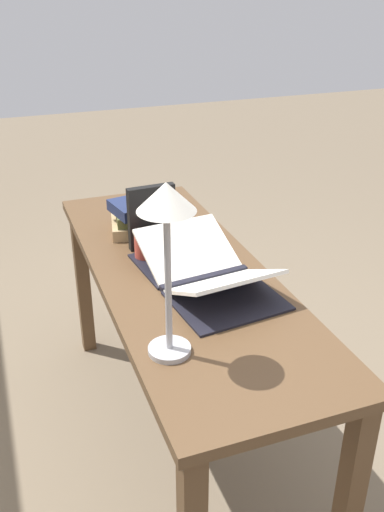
{
  "coord_description": "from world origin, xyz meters",
  "views": [
    {
      "loc": [
        -1.64,
        0.56,
        1.71
      ],
      "look_at": [
        -0.06,
        -0.02,
        0.85
      ],
      "focal_mm": 40.0,
      "sensor_mm": 36.0,
      "label": 1
    }
  ],
  "objects_px": {
    "open_book": "(205,272)",
    "reading_lamp": "(167,223)",
    "book_standing_upright": "(152,217)",
    "coffee_mug": "(145,246)",
    "book_stack_tall": "(145,216)"
  },
  "relations": [
    {
      "from": "coffee_mug",
      "to": "reading_lamp",
      "type": "bearing_deg",
      "value": 170.45
    },
    {
      "from": "book_standing_upright",
      "to": "coffee_mug",
      "type": "distance_m",
      "value": 0.12
    },
    {
      "from": "open_book",
      "to": "book_standing_upright",
      "type": "height_order",
      "value": "book_standing_upright"
    },
    {
      "from": "book_standing_upright",
      "to": "reading_lamp",
      "type": "bearing_deg",
      "value": 163.98
    },
    {
      "from": "open_book",
      "to": "book_stack_tall",
      "type": "distance_m",
      "value": 0.47
    },
    {
      "from": "book_standing_upright",
      "to": "coffee_mug",
      "type": "height_order",
      "value": "book_standing_upright"
    },
    {
      "from": "book_stack_tall",
      "to": "coffee_mug",
      "type": "bearing_deg",
      "value": 163.69
    },
    {
      "from": "book_standing_upright",
      "to": "book_stack_tall",
      "type": "bearing_deg",
      "value": -9.79
    },
    {
      "from": "book_standing_upright",
      "to": "reading_lamp",
      "type": "xyz_separation_m",
      "value": [
        -0.65,
        0.15,
        0.26
      ]
    },
    {
      "from": "open_book",
      "to": "book_stack_tall",
      "type": "xyz_separation_m",
      "value": [
        0.47,
        0.07,
        0.02
      ]
    },
    {
      "from": "book_stack_tall",
      "to": "open_book",
      "type": "bearing_deg",
      "value": -171.56
    },
    {
      "from": "open_book",
      "to": "reading_lamp",
      "type": "distance_m",
      "value": 0.53
    },
    {
      "from": "open_book",
      "to": "reading_lamp",
      "type": "xyz_separation_m",
      "value": [
        -0.33,
        0.23,
        0.35
      ]
    },
    {
      "from": "book_standing_upright",
      "to": "reading_lamp",
      "type": "distance_m",
      "value": 0.72
    },
    {
      "from": "book_standing_upright",
      "to": "coffee_mug",
      "type": "relative_size",
      "value": 2.41
    }
  ]
}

